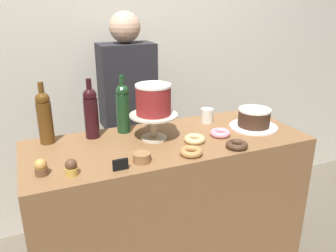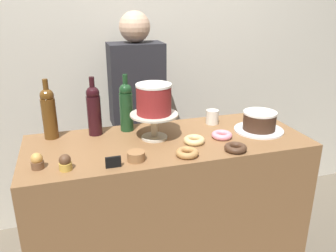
# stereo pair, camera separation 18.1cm
# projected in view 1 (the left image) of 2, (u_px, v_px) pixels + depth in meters

# --- Properties ---
(back_wall) EXTENTS (6.00, 0.05, 2.60)m
(back_wall) POSITION_uv_depth(u_px,v_px,m) (121.00, 53.00, 2.47)
(back_wall) COLOR beige
(back_wall) RESTS_ON ground_plane
(display_counter) EXTENTS (1.50, 0.60, 0.96)m
(display_counter) POSITION_uv_depth(u_px,v_px,m) (168.00, 215.00, 2.00)
(display_counter) COLOR brown
(display_counter) RESTS_ON ground_plane
(cake_stand_pedestal) EXTENTS (0.26, 0.26, 0.14)m
(cake_stand_pedestal) POSITION_uv_depth(u_px,v_px,m) (154.00, 122.00, 1.82)
(cake_stand_pedestal) COLOR beige
(cake_stand_pedestal) RESTS_ON display_counter
(white_layer_cake) EXTENTS (0.19, 0.19, 0.16)m
(white_layer_cake) POSITION_uv_depth(u_px,v_px,m) (153.00, 99.00, 1.78)
(white_layer_cake) COLOR maroon
(white_layer_cake) RESTS_ON cake_stand_pedestal
(silver_serving_platter) EXTENTS (0.28, 0.28, 0.01)m
(silver_serving_platter) POSITION_uv_depth(u_px,v_px,m) (253.00, 127.00, 2.02)
(silver_serving_platter) COLOR white
(silver_serving_platter) RESTS_ON display_counter
(chocolate_round_cake) EXTENTS (0.19, 0.19, 0.10)m
(chocolate_round_cake) POSITION_uv_depth(u_px,v_px,m) (254.00, 117.00, 2.00)
(chocolate_round_cake) COLOR #3D2619
(chocolate_round_cake) RESTS_ON silver_serving_platter
(wine_bottle_green) EXTENTS (0.08, 0.08, 0.33)m
(wine_bottle_green) POSITION_uv_depth(u_px,v_px,m) (123.00, 107.00, 1.91)
(wine_bottle_green) COLOR #193D1E
(wine_bottle_green) RESTS_ON display_counter
(wine_bottle_amber) EXTENTS (0.08, 0.08, 0.33)m
(wine_bottle_amber) POSITION_uv_depth(u_px,v_px,m) (45.00, 117.00, 1.76)
(wine_bottle_amber) COLOR #5B3814
(wine_bottle_amber) RESTS_ON display_counter
(wine_bottle_dark_red) EXTENTS (0.08, 0.08, 0.33)m
(wine_bottle_dark_red) POSITION_uv_depth(u_px,v_px,m) (91.00, 112.00, 1.83)
(wine_bottle_dark_red) COLOR black
(wine_bottle_dark_red) RESTS_ON display_counter
(cupcake_chocolate) EXTENTS (0.06, 0.06, 0.07)m
(cupcake_chocolate) POSITION_uv_depth(u_px,v_px,m) (71.00, 168.00, 1.46)
(cupcake_chocolate) COLOR gold
(cupcake_chocolate) RESTS_ON display_counter
(cupcake_caramel) EXTENTS (0.06, 0.06, 0.07)m
(cupcake_caramel) POSITION_uv_depth(u_px,v_px,m) (41.00, 168.00, 1.46)
(cupcake_caramel) COLOR brown
(cupcake_caramel) RESTS_ON display_counter
(donut_pink) EXTENTS (0.11, 0.11, 0.03)m
(donut_pink) POSITION_uv_depth(u_px,v_px,m) (220.00, 133.00, 1.89)
(donut_pink) COLOR pink
(donut_pink) RESTS_ON display_counter
(donut_chocolate) EXTENTS (0.11, 0.11, 0.03)m
(donut_chocolate) POSITION_uv_depth(u_px,v_px,m) (237.00, 145.00, 1.74)
(donut_chocolate) COLOR #472D1E
(donut_chocolate) RESTS_ON display_counter
(donut_glazed) EXTENTS (0.11, 0.11, 0.03)m
(donut_glazed) POSITION_uv_depth(u_px,v_px,m) (195.00, 139.00, 1.81)
(donut_glazed) COLOR #E0C17F
(donut_glazed) RESTS_ON display_counter
(donut_maple) EXTENTS (0.11, 0.11, 0.03)m
(donut_maple) POSITION_uv_depth(u_px,v_px,m) (191.00, 152.00, 1.66)
(donut_maple) COLOR #B27F47
(donut_maple) RESTS_ON display_counter
(cookie_stack) EXTENTS (0.08, 0.08, 0.04)m
(cookie_stack) POSITION_uv_depth(u_px,v_px,m) (142.00, 157.00, 1.59)
(cookie_stack) COLOR olive
(cookie_stack) RESTS_ON display_counter
(price_sign_chalkboard) EXTENTS (0.07, 0.01, 0.05)m
(price_sign_chalkboard) POSITION_uv_depth(u_px,v_px,m) (120.00, 165.00, 1.51)
(price_sign_chalkboard) COLOR black
(price_sign_chalkboard) RESTS_ON display_counter
(coffee_cup_ceramic) EXTENTS (0.08, 0.08, 0.08)m
(coffee_cup_ceramic) POSITION_uv_depth(u_px,v_px,m) (207.00, 116.00, 2.09)
(coffee_cup_ceramic) COLOR silver
(coffee_cup_ceramic) RESTS_ON display_counter
(barista_figure) EXTENTS (0.36, 0.22, 1.60)m
(barista_figure) POSITION_uv_depth(u_px,v_px,m) (129.00, 125.00, 2.40)
(barista_figure) COLOR black
(barista_figure) RESTS_ON ground_plane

